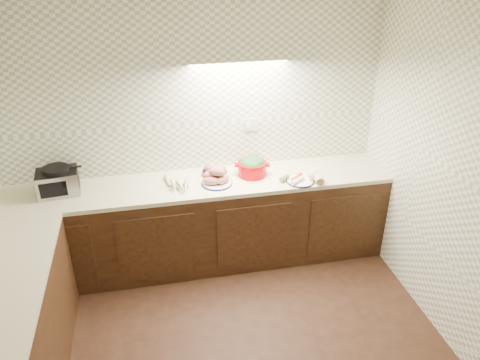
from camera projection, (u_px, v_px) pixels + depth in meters
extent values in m
cube|color=white|center=(226.00, 23.00, 2.28)|extent=(3.60, 3.60, 0.05)
cube|color=#9DA482|center=(195.00, 132.00, 4.41)|extent=(3.60, 0.05, 2.60)
cube|color=beige|center=(251.00, 125.00, 4.51)|extent=(0.13, 0.01, 0.12)
cube|color=black|center=(202.00, 224.00, 4.58)|extent=(3.60, 0.60, 0.86)
cube|color=beige|center=(200.00, 184.00, 4.37)|extent=(3.60, 0.60, 0.04)
cube|color=black|center=(58.00, 182.00, 4.15)|extent=(0.37, 0.30, 0.21)
cube|color=#98989D|center=(58.00, 189.00, 4.03)|extent=(0.35, 0.05, 0.21)
cube|color=black|center=(58.00, 189.00, 4.03)|extent=(0.23, 0.03, 0.14)
cylinder|color=black|center=(55.00, 169.00, 4.09)|extent=(0.25, 0.25, 0.04)
cone|color=beige|center=(190.00, 180.00, 4.36)|extent=(0.10, 0.22, 0.04)
cone|color=beige|center=(180.00, 184.00, 4.30)|extent=(0.09, 0.21, 0.04)
cone|color=beige|center=(188.00, 181.00, 4.34)|extent=(0.18, 0.19, 0.04)
cone|color=beige|center=(180.00, 185.00, 4.26)|extent=(0.14, 0.20, 0.04)
cone|color=beige|center=(167.00, 185.00, 4.28)|extent=(0.09, 0.17, 0.04)
cone|color=beige|center=(183.00, 181.00, 4.28)|extent=(0.08, 0.20, 0.04)
cone|color=beige|center=(176.00, 185.00, 4.24)|extent=(0.10, 0.21, 0.04)
cone|color=beige|center=(182.00, 181.00, 4.27)|extent=(0.21, 0.16, 0.05)
cylinder|color=#0F103A|center=(217.00, 183.00, 4.33)|extent=(0.29, 0.29, 0.01)
cylinder|color=white|center=(217.00, 183.00, 4.33)|extent=(0.27, 0.27, 0.02)
ellipsoid|color=#A46656|center=(211.00, 181.00, 4.27)|extent=(0.17, 0.11, 0.07)
ellipsoid|color=#A46656|center=(223.00, 179.00, 4.30)|extent=(0.17, 0.11, 0.07)
ellipsoid|color=#A46656|center=(215.00, 176.00, 4.35)|extent=(0.17, 0.11, 0.07)
ellipsoid|color=#A46656|center=(211.00, 174.00, 4.30)|extent=(0.17, 0.11, 0.07)
ellipsoid|color=#A46656|center=(219.00, 172.00, 4.34)|extent=(0.17, 0.11, 0.07)
ellipsoid|color=#A46656|center=(217.00, 172.00, 4.27)|extent=(0.17, 0.11, 0.07)
ellipsoid|color=#A46656|center=(218.00, 169.00, 4.29)|extent=(0.17, 0.11, 0.07)
cylinder|color=black|center=(210.00, 173.00, 4.47)|extent=(0.15, 0.15, 0.05)
sphere|color=maroon|center=(208.00, 169.00, 4.45)|extent=(0.08, 0.08, 0.08)
sphere|color=silver|center=(213.00, 169.00, 4.47)|extent=(0.05, 0.05, 0.05)
cylinder|color=#BA0004|center=(252.00, 168.00, 4.46)|extent=(0.32, 0.32, 0.14)
cube|color=#BA0004|center=(236.00, 165.00, 4.44)|extent=(0.04, 0.06, 0.02)
cube|color=#BA0004|center=(268.00, 165.00, 4.45)|extent=(0.04, 0.06, 0.02)
ellipsoid|color=#28652B|center=(252.00, 163.00, 4.44)|extent=(0.24, 0.24, 0.13)
cylinder|color=#0F103A|center=(300.00, 181.00, 4.37)|extent=(0.26, 0.26, 0.01)
cylinder|color=white|center=(300.00, 181.00, 4.37)|extent=(0.25, 0.25, 0.02)
cone|color=#C24F16|center=(297.00, 177.00, 4.38)|extent=(0.13, 0.12, 0.03)
cone|color=#C24F16|center=(301.00, 178.00, 4.37)|extent=(0.15, 0.10, 0.03)
cone|color=#C24F16|center=(298.00, 177.00, 4.39)|extent=(0.15, 0.09, 0.03)
cone|color=#C24F16|center=(299.00, 176.00, 4.37)|extent=(0.15, 0.09, 0.03)
cone|color=#C24F16|center=(301.00, 176.00, 4.38)|extent=(0.14, 0.10, 0.03)
cylinder|color=white|center=(297.00, 180.00, 4.32)|extent=(0.16, 0.13, 0.04)
cylinder|color=#43702E|center=(284.00, 178.00, 4.36)|extent=(0.11, 0.10, 0.04)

